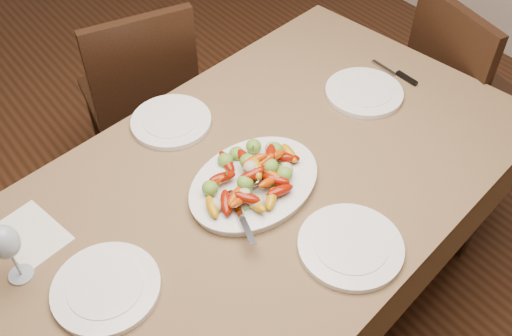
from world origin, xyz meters
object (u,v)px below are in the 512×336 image
object	(u,v)px
plate_right	(364,93)
plate_far	(171,122)
dining_table	(256,255)
wine_glass	(10,252)
plate_left	(106,288)
chair_far	(138,94)
plate_near	(350,246)
chair_right	(468,97)
serving_platter	(254,185)

from	to	relation	value
plate_right	plate_far	distance (m)	0.68
dining_table	wine_glass	bearing A→B (deg)	169.78
plate_right	plate_left	bearing A→B (deg)	-172.34
chair_far	plate_left	bearing A→B (deg)	69.85
plate_near	plate_left	bearing A→B (deg)	153.11
dining_table	chair_right	xyz separation A→B (m)	(1.18, 0.02, 0.10)
dining_table	plate_near	size ratio (longest dim) A/B	6.40
chair_right	plate_right	world-z (taller)	chair_right
chair_far	plate_left	distance (m)	1.19
chair_right	plate_right	size ratio (longest dim) A/B	3.50
chair_far	wine_glass	world-z (taller)	wine_glass
dining_table	wine_glass	size ratio (longest dim) A/B	8.98
chair_far	plate_right	size ratio (longest dim) A/B	3.50
plate_right	wine_glass	bearing A→B (deg)	178.53
chair_right	wine_glass	bearing A→B (deg)	98.91
dining_table	plate_right	size ratio (longest dim) A/B	6.78
chair_right	plate_far	bearing A→B (deg)	85.82
serving_platter	dining_table	bearing A→B (deg)	37.39
serving_platter	plate_far	distance (m)	0.40
serving_platter	chair_far	bearing A→B (deg)	83.97
wine_glass	chair_right	bearing A→B (deg)	-3.06
serving_platter	plate_right	xyz separation A→B (m)	(0.57, 0.10, -0.00)
plate_far	wine_glass	size ratio (longest dim) A/B	1.30
chair_right	plate_far	world-z (taller)	chair_right
serving_platter	plate_near	size ratio (longest dim) A/B	1.46
plate_left	dining_table	bearing A→B (deg)	5.92
chair_far	wine_glass	bearing A→B (deg)	58.16
chair_right	serving_platter	distance (m)	1.24
chair_right	plate_far	xyz separation A→B (m)	(-1.24, 0.36, 0.29)
plate_right	wine_glass	world-z (taller)	wine_glass
dining_table	chair_far	size ratio (longest dim) A/B	1.94
plate_left	chair_right	bearing A→B (deg)	2.62
plate_left	plate_near	size ratio (longest dim) A/B	0.97
chair_far	serving_platter	xyz separation A→B (m)	(-0.10, -0.93, 0.30)
chair_right	plate_near	world-z (taller)	chair_right
plate_right	wine_glass	size ratio (longest dim) A/B	1.33
dining_table	chair_far	world-z (taller)	chair_far
plate_left	wine_glass	size ratio (longest dim) A/B	1.36
chair_right	wine_glass	world-z (taller)	wine_glass
dining_table	plate_near	bearing A→B (deg)	-82.03
dining_table	wine_glass	distance (m)	0.85
serving_platter	wine_glass	bearing A→B (deg)	168.47
plate_right	wine_glass	distance (m)	1.24
plate_far	chair_right	bearing A→B (deg)	-16.15
dining_table	plate_right	world-z (taller)	plate_right
plate_left	plate_near	xyz separation A→B (m)	(0.58, -0.29, 0.00)
dining_table	chair_far	bearing A→B (deg)	84.92
plate_right	chair_right	bearing A→B (deg)	-6.17
plate_far	serving_platter	bearing A→B (deg)	-84.33
dining_table	chair_far	distance (m)	0.93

